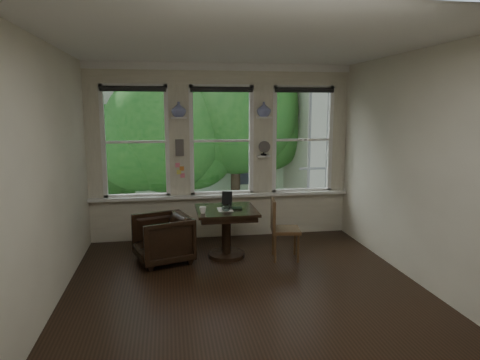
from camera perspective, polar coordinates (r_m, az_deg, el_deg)
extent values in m
plane|color=black|center=(5.66, 0.59, -13.94)|extent=(4.50, 4.50, 0.00)
plane|color=silver|center=(5.25, 0.65, 17.68)|extent=(4.50, 4.50, 0.00)
plane|color=beige|center=(7.46, -2.48, 3.71)|extent=(4.50, 0.00, 4.50)
plane|color=beige|center=(3.10, 8.09, -4.70)|extent=(4.50, 0.00, 4.50)
plane|color=beige|center=(5.33, -23.92, 0.55)|extent=(0.00, 4.50, 4.50)
plane|color=beige|center=(6.07, 22.03, 1.67)|extent=(0.00, 4.50, 4.50)
cube|color=white|center=(7.26, -8.15, 8.21)|extent=(0.26, 0.16, 0.03)
cube|color=white|center=(7.45, 3.19, 8.33)|extent=(0.26, 0.16, 0.03)
cube|color=#59544F|center=(7.32, -8.07, 4.31)|extent=(0.14, 0.06, 0.28)
imported|color=white|center=(7.26, -8.18, 9.31)|extent=(0.24, 0.24, 0.25)
imported|color=white|center=(7.45, 3.20, 9.40)|extent=(0.24, 0.24, 0.25)
imported|color=black|center=(6.47, -10.27, -7.72)|extent=(0.97, 0.96, 0.71)
cube|color=maroon|center=(6.44, -10.29, -6.91)|extent=(0.45, 0.45, 0.06)
imported|color=black|center=(6.45, -1.06, -3.87)|extent=(0.34, 0.26, 0.02)
imported|color=white|center=(6.24, -4.97, -4.02)|extent=(0.11, 0.11, 0.10)
imported|color=white|center=(6.33, -1.90, -3.78)|extent=(0.15, 0.15, 0.10)
cube|color=black|center=(6.72, -1.74, -2.45)|extent=(0.17, 0.12, 0.22)
cube|color=silver|center=(6.45, -2.01, -3.95)|extent=(0.22, 0.30, 0.00)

